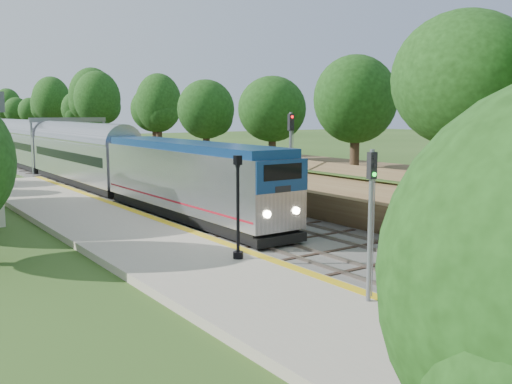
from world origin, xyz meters
TOP-DOWN VIEW (x-y plane):
  - trackbed at (2.00, 60.00)m, footprint 9.50×170.00m
  - platform at (-5.20, 16.00)m, footprint 6.40×68.00m
  - yellow_stripe at (-2.35, 16.00)m, footprint 0.55×68.00m
  - embankment at (10.35, 60.00)m, footprint 10.64×170.00m
  - signal_gantry at (2.47, 54.99)m, footprint 8.40×0.38m
  - trees_behind_platform at (-11.17, 20.67)m, footprint 7.82×53.32m
  - train at (0.00, 75.75)m, footprint 3.19×127.96m
  - lamppost_mid at (-3.60, -1.21)m, footprint 0.43×0.43m
  - lamppost_far at (-3.42, 11.65)m, footprint 0.45×0.45m
  - signal_platform at (-2.90, 4.27)m, footprint 0.31×0.24m
  - signal_farside at (6.20, 20.09)m, footprint 0.37×0.29m

SIDE VIEW (x-z plane):
  - trackbed at x=2.00m, z-range -0.07..0.21m
  - platform at x=-5.20m, z-range 0.00..0.38m
  - yellow_stripe at x=-2.35m, z-range 0.38..0.39m
  - embankment at x=10.35m, z-range -3.89..7.80m
  - lamppost_mid at x=-3.60m, z-range 0.15..4.54m
  - train at x=0.00m, z-range 0.04..4.74m
  - lamppost_far at x=-3.42m, z-range 0.14..4.72m
  - signal_platform at x=-2.90m, z-range 0.98..6.20m
  - signal_farside at x=6.20m, z-range 0.86..7.56m
  - trees_behind_platform at x=-11.17m, z-range 0.93..8.14m
  - signal_gantry at x=2.47m, z-range 1.72..7.92m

